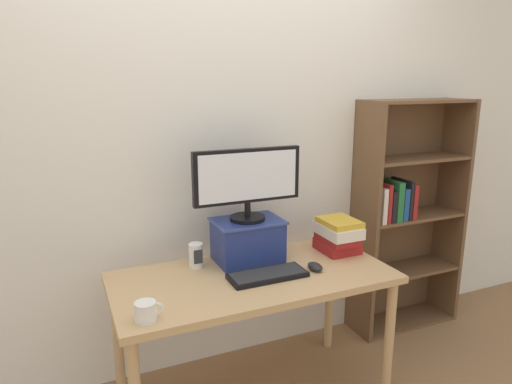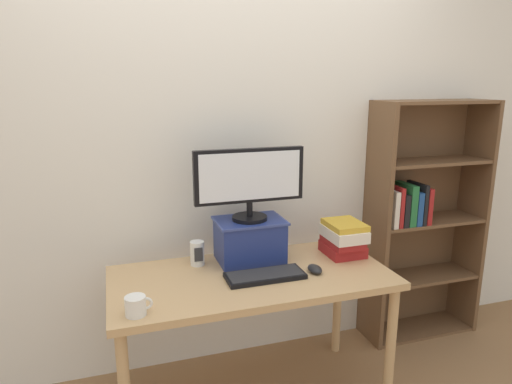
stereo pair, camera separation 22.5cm
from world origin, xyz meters
The scene contains 10 objects.
back_wall centered at (0.00, 0.51, 1.30)m, with size 7.00×0.08×2.60m.
desk centered at (0.00, 0.00, 0.64)m, with size 1.38×0.66×0.72m.
bookshelf_unit centered at (1.25, 0.35, 0.80)m, with size 0.76×0.28×1.55m.
riser_box centered at (0.05, 0.18, 0.84)m, with size 0.36×0.26×0.23m.
computer_monitor centered at (0.05, 0.18, 1.16)m, with size 0.58×0.18×0.38m.
keyboard centered at (0.05, -0.06, 0.73)m, with size 0.39×0.16×0.02m.
computer_mouse centered at (0.31, -0.07, 0.74)m, with size 0.06×0.10×0.04m.
book_stack centered at (0.56, 0.10, 0.82)m, with size 0.20×0.25×0.19m.
coffee_mug centered at (-0.57, -0.24, 0.76)m, with size 0.11×0.09×0.08m.
desk_speaker centered at (-0.23, 0.20, 0.79)m, with size 0.07×0.08×0.13m.
Camera 1 is at (-0.84, -1.93, 1.66)m, focal length 32.00 mm.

